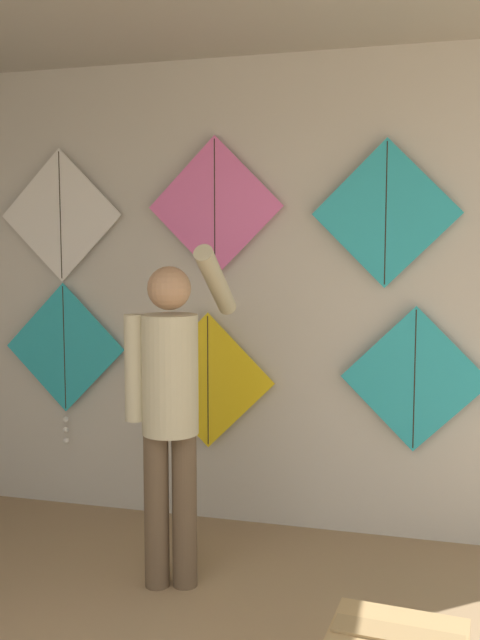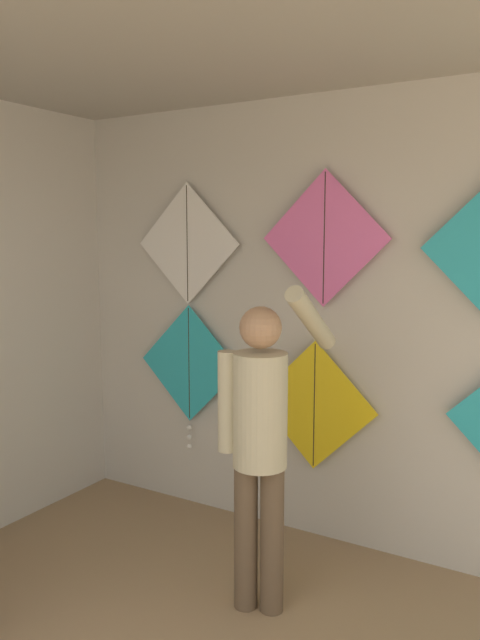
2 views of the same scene
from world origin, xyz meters
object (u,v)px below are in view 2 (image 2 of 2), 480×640
object	(u,v)px
kite_3	(187,244)
kite_4	(324,239)
kite_1	(314,405)
shopkeeper	(260,431)
kite_0	(189,367)

from	to	relation	value
kite_3	kite_4	bearing A→B (deg)	0.00
kite_1	kite_3	xyz separation A→B (m)	(-0.97, 0.00, 1.00)
kite_3	kite_4	xyz separation A→B (m)	(1.01, 0.00, 0.04)
kite_4	kite_3	bearing A→B (deg)	180.00
shopkeeper	kite_3	xyz separation A→B (m)	(-1.04, 0.84, 0.93)
kite_0	kite_4	distance (m)	1.36
kite_3	kite_1	bearing A→B (deg)	0.00
kite_0	shopkeeper	bearing A→B (deg)	-38.92
shopkeeper	kite_0	size ratio (longest dim) A/B	1.65
kite_3	kite_0	bearing A→B (deg)	-7.70
kite_0	kite_1	world-z (taller)	kite_0
shopkeeper	kite_4	bearing A→B (deg)	75.22
shopkeeper	kite_3	bearing A→B (deg)	124.74
shopkeeper	kite_4	size ratio (longest dim) A/B	2.06
kite_1	kite_4	xyz separation A→B (m)	(0.05, 0.00, 1.04)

